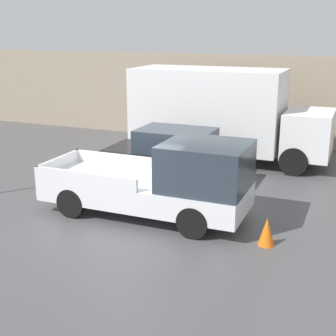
# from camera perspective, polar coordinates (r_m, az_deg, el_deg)

# --- Properties ---
(ground_plane) EXTENTS (60.00, 60.00, 0.00)m
(ground_plane) POSITION_cam_1_polar(r_m,az_deg,el_deg) (12.73, -5.13, -6.16)
(ground_plane) COLOR #4C4C4F
(building_wall) EXTENTS (28.00, 0.15, 3.87)m
(building_wall) POSITION_cam_1_polar(r_m,az_deg,el_deg) (21.38, 7.45, 8.40)
(building_wall) COLOR gray
(building_wall) RESTS_ON ground
(pickup_truck) EXTENTS (5.62, 2.11, 2.17)m
(pickup_truck) POSITION_cam_1_polar(r_m,az_deg,el_deg) (12.42, -0.36, -1.71)
(pickup_truck) COLOR silver
(pickup_truck) RESTS_ON ground
(car) EXTENTS (4.48, 1.98, 1.75)m
(car) POSITION_cam_1_polar(r_m,az_deg,el_deg) (15.66, 0.65, 1.61)
(car) COLOR black
(car) RESTS_ON ground
(delivery_truck) EXTENTS (7.53, 2.63, 3.48)m
(delivery_truck) POSITION_cam_1_polar(r_m,az_deg,el_deg) (18.27, 6.42, 6.81)
(delivery_truck) COLOR white
(delivery_truck) RESTS_ON ground
(traffic_cone) EXTENTS (0.40, 0.40, 0.68)m
(traffic_cone) POSITION_cam_1_polar(r_m,az_deg,el_deg) (11.31, 11.94, -7.59)
(traffic_cone) COLOR orange
(traffic_cone) RESTS_ON ground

